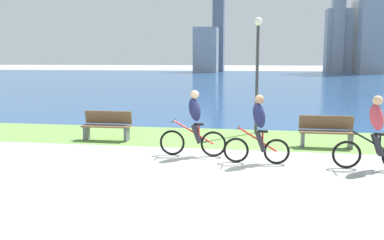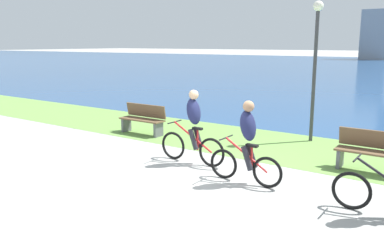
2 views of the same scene
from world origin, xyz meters
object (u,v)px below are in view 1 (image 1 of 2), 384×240
object	(u,v)px
cyclist_lead	(194,124)
bench_near_path	(326,132)
cyclist_distant_rear	(375,133)
lamppost_tall	(257,58)
cyclist_trailing	(258,129)
bench_far_along_path	(107,126)

from	to	relation	value
cyclist_lead	bench_near_path	world-z (taller)	cyclist_lead
cyclist_distant_rear	bench_near_path	xyz separation A→B (m)	(-0.68, 2.30, -0.39)
cyclist_lead	cyclist_distant_rear	bearing A→B (deg)	-8.76
cyclist_distant_rear	lamppost_tall	bearing A→B (deg)	121.89
cyclist_distant_rear	lamppost_tall	size ratio (longest dim) A/B	0.45
cyclist_trailing	cyclist_distant_rear	xyz separation A→B (m)	(2.59, -0.13, 0.01)
bench_near_path	lamppost_tall	distance (m)	3.50
cyclist_trailing	cyclist_distant_rear	size ratio (longest dim) A/B	0.96
cyclist_trailing	bench_far_along_path	distance (m)	5.10
bench_far_along_path	lamppost_tall	distance (m)	5.36
cyclist_trailing	lamppost_tall	distance (m)	4.49
cyclist_distant_rear	bench_far_along_path	world-z (taller)	cyclist_distant_rear
cyclist_lead	cyclist_trailing	world-z (taller)	cyclist_lead
bench_far_along_path	cyclist_trailing	bearing A→B (deg)	-25.08
bench_near_path	lamppost_tall	world-z (taller)	lamppost_tall
bench_near_path	lamppost_tall	xyz separation A→B (m)	(-1.99, 2.00, 2.07)
cyclist_trailing	bench_near_path	size ratio (longest dim) A/B	1.10
cyclist_lead	cyclist_distant_rear	distance (m)	4.27
cyclist_distant_rear	bench_far_along_path	size ratio (longest dim) A/B	1.15
cyclist_trailing	bench_far_along_path	size ratio (longest dim) A/B	1.10
cyclist_lead	lamppost_tall	distance (m)	4.30
cyclist_trailing	lamppost_tall	xyz separation A→B (m)	(-0.08, 4.16, 1.69)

